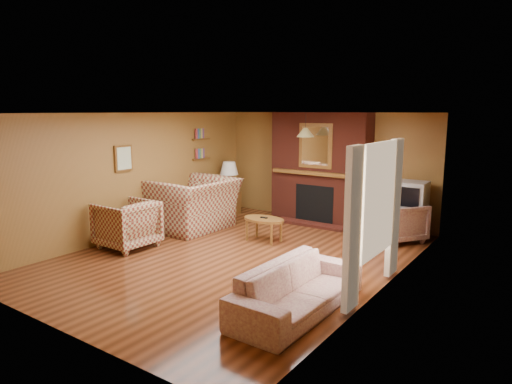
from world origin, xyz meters
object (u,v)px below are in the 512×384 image
Objects in this scene: tv_stand at (410,223)px; floral_armchair at (399,221)px; fireplace at (320,169)px; side_table at (229,203)px; plaid_armchair at (127,224)px; coffee_table at (264,221)px; table_lamp at (229,175)px; crt_tv at (412,195)px; plaid_loveseat at (194,204)px; floral_sofa at (298,288)px.

floral_armchair is at bearing -111.82° from tv_stand.
fireplace is 4.40× the size of side_table.
side_table is at bearing -176.31° from plaid_armchair.
coffee_table is (-2.09, -1.48, 0.01)m from floral_armchair.
plaid_armchair reaches higher than floral_armchair.
crt_tv is (4.15, 0.34, -0.09)m from table_lamp.
floral_armchair is at bearing 35.39° from coffee_table.
tv_stand is (4.15, 0.35, 0.03)m from side_table.
coffee_table is 2.86m from crt_tv.
tv_stand reaches higher than coffee_table.
side_table is 0.77× the size of table_lamp.
side_table is (-0.15, 3.16, -0.16)m from plaid_armchair.
plaid_armchair reaches higher than tv_stand.
plaid_armchair is at bearing -87.29° from table_lamp.
table_lamp is at bearing -176.31° from plaid_armchair.
crt_tv reaches higher than plaid_loveseat.
fireplace reaches higher than tv_stand.
floral_armchair is at bearing -113.26° from crt_tv.
table_lamp is (-4.03, -0.07, 0.57)m from floral_armchair.
floral_armchair is 4.03m from side_table.
coffee_table is (1.79, 1.75, -0.04)m from plaid_armchair.
floral_sofa is 3.80m from floral_armchair.
plaid_loveseat is 4.33m from crt_tv.
tv_stand is 0.56m from crt_tv.
floral_sofa is 5.47m from side_table.
fireplace is 2.91× the size of coffee_table.
floral_armchair is at bearing 112.70° from plaid_loveseat.
fireplace is 4.24× the size of crt_tv.
floral_armchair is 1.00× the size of coffee_table.
table_lamp is at bearing -170.64° from plaid_loveseat.
table_lamp is 1.26× the size of crt_tv.
coffee_table is (1.69, 0.10, -0.14)m from plaid_loveseat.
floral_armchair is at bearing -13.65° from fireplace.
plaid_armchair is 1.72× the size of side_table.
plaid_armchair is 1.14× the size of coffee_table.
crt_tv reaches higher than plaid_armchair.
side_table is at bearing -175.26° from crt_tv.
floral_armchair is at bearing 130.76° from plaid_armchair.
plaid_loveseat is 1.56m from side_table.
fireplace reaches higher than table_lamp.
coffee_table is (-0.16, -1.95, -0.80)m from fireplace.
side_table is at bearing -170.64° from plaid_loveseat.
crt_tv is at bearing -77.83° from floral_armchair.
tv_stand is (4.00, 3.51, -0.13)m from plaid_armchair.
plaid_loveseat is 1.70m from coffee_table.
plaid_armchair reaches higher than floral_sofa.
coffee_table is (-2.06, 2.31, 0.09)m from floral_sofa.
plaid_armchair is 1.14× the size of floral_armchair.
crt_tv reaches higher than tv_stand.
fireplace reaches higher than crt_tv.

